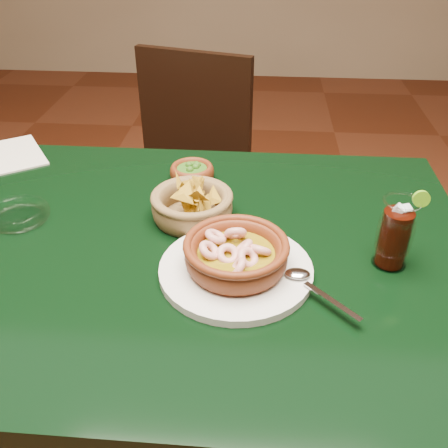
# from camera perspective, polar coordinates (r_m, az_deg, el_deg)

# --- Properties ---
(dining_table) EXTENTS (1.20, 0.80, 0.75)m
(dining_table) POSITION_cam_1_polar(r_m,az_deg,el_deg) (0.99, -8.04, -6.67)
(dining_table) COLOR black
(dining_table) RESTS_ON ground
(dining_chair) EXTENTS (0.51, 0.51, 0.89)m
(dining_chair) POSITION_cam_1_polar(r_m,az_deg,el_deg) (1.67, -4.80, 4.76)
(dining_chair) COLOR black
(dining_chair) RESTS_ON ground
(shrimp_plate) EXTENTS (0.32, 0.26, 0.08)m
(shrimp_plate) POSITION_cam_1_polar(r_m,az_deg,el_deg) (0.83, 1.41, -3.92)
(shrimp_plate) COLOR silver
(shrimp_plate) RESTS_ON dining_table
(chip_basket) EXTENTS (0.19, 0.19, 0.12)m
(chip_basket) POSITION_cam_1_polar(r_m,az_deg,el_deg) (0.98, -3.64, 2.13)
(chip_basket) COLOR brown
(chip_basket) RESTS_ON dining_table
(guacamole_ramekin) EXTENTS (0.12, 0.12, 0.04)m
(guacamole_ramekin) POSITION_cam_1_polar(r_m,az_deg,el_deg) (1.12, -3.67, 5.93)
(guacamole_ramekin) COLOR #55210E
(guacamole_ramekin) RESTS_ON dining_table
(cola_drink) EXTENTS (0.13, 0.13, 0.15)m
(cola_drink) POSITION_cam_1_polar(r_m,az_deg,el_deg) (0.88, 18.97, -1.05)
(cola_drink) COLOR white
(cola_drink) RESTS_ON dining_table
(glass_ashtray) EXTENTS (0.13, 0.13, 0.03)m
(glass_ashtray) POSITION_cam_1_polar(r_m,az_deg,el_deg) (1.05, -22.41, 1.02)
(glass_ashtray) COLOR white
(glass_ashtray) RESTS_ON dining_table
(paper_menu) EXTENTS (0.23, 0.24, 0.00)m
(paper_menu) POSITION_cam_1_polar(r_m,az_deg,el_deg) (1.34, -23.32, 7.23)
(paper_menu) COLOR beige
(paper_menu) RESTS_ON dining_table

